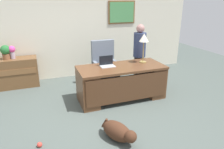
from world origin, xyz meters
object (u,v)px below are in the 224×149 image
object	(u,v)px
credenza	(6,74)
potted_plant	(6,52)
desk	(122,81)
desk_lamp	(144,40)
vase_with_flowers	(12,51)
laptop	(107,64)
dog_lying	(118,132)
armchair	(105,67)
person_standing	(139,54)
dog_toy_ball	(40,145)

from	to	relation	value
credenza	potted_plant	size ratio (longest dim) A/B	4.34
desk	potted_plant	xyz separation A→B (m)	(-2.47, 1.64, 0.54)
desk_lamp	vase_with_flowers	world-z (taller)	desk_lamp
laptop	vase_with_flowers	xyz separation A→B (m)	(-2.03, 1.47, 0.12)
dog_lying	laptop	bearing A→B (deg)	77.61
desk	desk_lamp	distance (m)	1.09
laptop	potted_plant	world-z (taller)	potted_plant
dog_lying	credenza	bearing A→B (deg)	122.24
armchair	person_standing	world-z (taller)	person_standing
potted_plant	person_standing	bearing A→B (deg)	-16.05
dog_lying	laptop	xyz separation A→B (m)	(0.34, 1.56, 0.68)
desk	armchair	distance (m)	0.92
laptop	person_standing	bearing A→B (deg)	26.05
armchair	credenza	bearing A→B (deg)	163.48
dog_lying	dog_toy_ball	size ratio (longest dim) A/B	8.71
vase_with_flowers	desk	bearing A→B (deg)	-35.14
laptop	desk_lamp	bearing A→B (deg)	-1.36
laptop	dog_toy_ball	xyz separation A→B (m)	(-1.58, -1.30, -0.80)
credenza	potted_plant	xyz separation A→B (m)	(0.07, 0.00, 0.58)
armchair	potted_plant	world-z (taller)	armchair
desk	armchair	world-z (taller)	armchair
armchair	dog_toy_ball	bearing A→B (deg)	-130.88
armchair	vase_with_flowers	world-z (taller)	armchair
vase_with_flowers	potted_plant	size ratio (longest dim) A/B	0.92
desk_lamp	vase_with_flowers	xyz separation A→B (m)	(-2.92, 1.49, -0.36)
armchair	laptop	distance (m)	0.83
person_standing	potted_plant	bearing A→B (deg)	163.95
credenza	armchair	bearing A→B (deg)	-16.52
dog_lying	person_standing	bearing A→B (deg)	55.69
credenza	dog_lying	bearing A→B (deg)	-57.76
credenza	person_standing	world-z (taller)	person_standing
person_standing	dog_lying	bearing A→B (deg)	-124.31
dog_toy_ball	dog_lying	bearing A→B (deg)	-11.94
vase_with_flowers	credenza	bearing A→B (deg)	-179.64
desk	vase_with_flowers	bearing A→B (deg)	144.86
vase_with_flowers	dog_lying	bearing A→B (deg)	-60.89
credenza	laptop	bearing A→B (deg)	-33.07
desk_lamp	vase_with_flowers	size ratio (longest dim) A/B	2.04
vase_with_flowers	dog_toy_ball	size ratio (longest dim) A/B	4.08
vase_with_flowers	potted_plant	bearing A→B (deg)	180.00
dog_lying	desk_lamp	bearing A→B (deg)	51.22
person_standing	vase_with_flowers	distance (m)	3.26
credenza	laptop	world-z (taller)	laptop
desk	person_standing	xyz separation A→B (m)	(0.79, 0.70, 0.40)
laptop	desk_lamp	xyz separation A→B (m)	(0.89, -0.02, 0.49)
armchair	desk_lamp	world-z (taller)	desk_lamp
person_standing	desk_lamp	xyz separation A→B (m)	(-0.19, -0.55, 0.50)
person_standing	desk_lamp	world-z (taller)	person_standing
person_standing	potted_plant	world-z (taller)	person_standing
desk	person_standing	distance (m)	1.13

